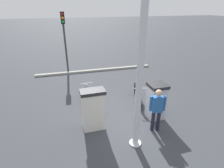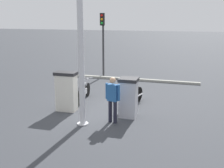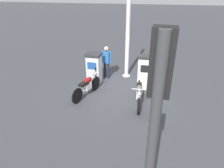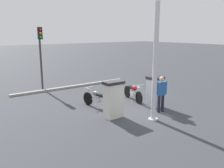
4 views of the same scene
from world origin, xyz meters
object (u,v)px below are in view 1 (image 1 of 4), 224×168
roadside_traffic_light (64,32)px  attendant_person (157,108)px  motorcycle_far_pump (91,98)px  motorcycle_near_pump (138,92)px  fuel_pump_near (156,101)px  canopy_support_pole (140,81)px  fuel_pump_far (93,109)px

roadside_traffic_light → attendant_person: bearing=-159.6°
motorcycle_far_pump → roadside_traffic_light: 5.55m
motorcycle_near_pump → motorcycle_far_pump: 2.22m
fuel_pump_near → roadside_traffic_light: roadside_traffic_light is taller
motorcycle_near_pump → attendant_person: attendant_person is taller
fuel_pump_near → canopy_support_pole: size_ratio=0.32×
attendant_person → roadside_traffic_light: 7.93m
motorcycle_far_pump → canopy_support_pole: canopy_support_pole is taller
attendant_person → canopy_support_pole: canopy_support_pole is taller
motorcycle_far_pump → attendant_person: bearing=-138.2°
motorcycle_near_pump → motorcycle_far_pump: bearing=87.9°
motorcycle_near_pump → canopy_support_pole: (-2.58, 1.20, 1.80)m
fuel_pump_near → attendant_person: (-0.75, 0.39, 0.19)m
fuel_pump_far → attendant_person: (-0.75, -2.12, 0.15)m
attendant_person → roadside_traffic_light: (7.27, 2.70, 1.68)m
fuel_pump_far → attendant_person: bearing=-109.5°
motorcycle_far_pump → attendant_person: size_ratio=1.29×
fuel_pump_near → canopy_support_pole: (-1.21, 1.36, 1.53)m
motorcycle_near_pump → attendant_person: (-2.13, 0.24, 0.47)m
motorcycle_near_pump → motorcycle_far_pump: size_ratio=0.90×
attendant_person → canopy_support_pole: 1.71m
motorcycle_far_pump → canopy_support_pole: 3.38m
attendant_person → motorcycle_far_pump: bearing=41.8°
fuel_pump_near → fuel_pump_far: fuel_pump_far is taller
motorcycle_far_pump → attendant_person: 3.00m
attendant_person → fuel_pump_far: bearing=70.5°
fuel_pump_far → motorcycle_near_pump: (1.38, -2.36, -0.32)m
fuel_pump_near → fuel_pump_far: bearing=90.0°
attendant_person → fuel_pump_near: bearing=-27.6°
fuel_pump_near → roadside_traffic_light: 7.45m
roadside_traffic_light → canopy_support_pole: (-7.72, -1.74, -0.35)m
motorcycle_near_pump → roadside_traffic_light: size_ratio=0.50×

